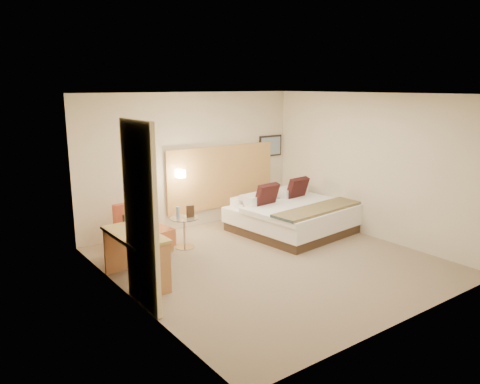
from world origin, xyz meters
TOP-DOWN VIEW (x-y plane):
  - floor at (0.00, 0.00)m, footprint 4.80×5.00m
  - ceiling at (0.00, 0.00)m, footprint 4.80×5.00m
  - wall_back at (0.00, 2.51)m, footprint 4.80×0.02m
  - wall_front at (0.00, -2.51)m, footprint 4.80×0.02m
  - wall_left at (-2.41, 0.00)m, footprint 0.02×5.00m
  - wall_right at (2.41, 0.00)m, footprint 0.02×5.00m
  - headboard_panel at (0.70, 2.47)m, footprint 2.60×0.04m
  - art_frame at (2.02, 2.48)m, footprint 0.62×0.03m
  - art_canvas at (2.02, 2.46)m, footprint 0.54×0.01m
  - lamp_arm at (-0.35, 2.42)m, footprint 0.02×0.12m
  - lamp_shade at (-0.35, 2.36)m, footprint 0.15×0.15m
  - curtain at (-2.36, -0.25)m, footprint 0.06×0.90m
  - bottle_a at (-0.90, 1.48)m, footprint 0.07×0.07m
  - menu_folder at (-0.71, 1.38)m, footprint 0.14×0.08m
  - bed at (1.37, 1.01)m, footprint 2.21×2.17m
  - lounge_chair at (-1.48, 1.70)m, footprint 0.89×0.80m
  - side_table at (-0.82, 1.41)m, footprint 0.59×0.59m
  - desk at (-2.11, 0.49)m, footprint 0.57×1.23m
  - desk_chair at (-1.81, 1.11)m, footprint 0.60×0.60m

SIDE VIEW (x-z plane):
  - floor at x=0.00m, z-range -0.02..0.00m
  - side_table at x=-0.82m, z-range 0.03..0.59m
  - bed at x=1.37m, z-range -0.17..0.82m
  - lounge_chair at x=-1.48m, z-range -0.09..0.77m
  - desk_chair at x=-1.81m, z-range -0.07..0.77m
  - desk at x=-2.11m, z-range 0.22..0.99m
  - bottle_a at x=-0.90m, z-range 0.55..0.75m
  - menu_folder at x=-0.71m, z-range 0.55..0.77m
  - headboard_panel at x=0.70m, z-range 0.30..1.60m
  - lamp_arm at x=-0.35m, z-range 1.14..1.16m
  - lamp_shade at x=-0.35m, z-range 1.07..1.22m
  - curtain at x=-2.36m, z-range 0.01..2.43m
  - wall_back at x=0.00m, z-range 0.00..2.70m
  - wall_front at x=0.00m, z-range 0.00..2.70m
  - wall_left at x=-2.41m, z-range 0.00..2.70m
  - wall_right at x=2.41m, z-range 0.00..2.70m
  - art_frame at x=2.02m, z-range 1.27..1.73m
  - art_canvas at x=2.02m, z-range 1.30..1.70m
  - ceiling at x=0.00m, z-range 2.70..2.72m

